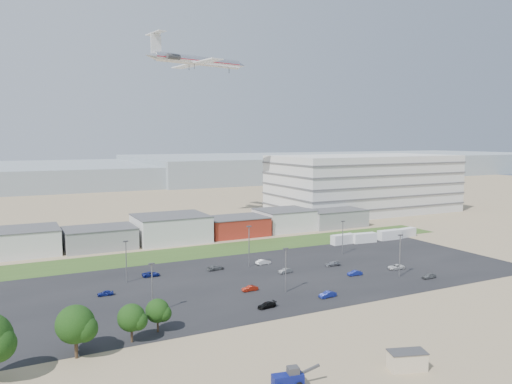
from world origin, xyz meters
TOP-DOWN VIEW (x-y plane):
  - ground at (0.00, 0.00)m, footprint 700.00×700.00m
  - parking_lot at (5.00, 20.00)m, footprint 120.00×50.00m
  - grass_strip at (0.00, 52.00)m, footprint 160.00×16.00m
  - hills_backdrop at (40.00, 315.00)m, footprint 700.00×200.00m
  - building_row at (-17.00, 71.00)m, footprint 170.00×20.00m
  - parking_garage at (90.00, 95.00)m, footprint 80.00×40.00m
  - portable_shed at (-3.25, -30.09)m, footprint 5.86×4.24m
  - telehandler at (-20.73, -27.00)m, footprint 6.80×3.31m
  - box_trailer_a at (39.69, 42.30)m, footprint 7.97×2.80m
  - box_trailer_b at (46.91, 41.10)m, footprint 8.07×3.18m
  - box_trailer_c at (57.21, 41.22)m, footprint 8.12×2.62m
  - box_trailer_d at (65.02, 42.02)m, footprint 7.92×3.57m
  - tree_left at (-44.02, -5.42)m, footprint 6.04×6.04m
  - tree_mid at (-43.68, -3.15)m, footprint 5.17×5.17m
  - tree_right at (-35.39, -3.26)m, footprint 4.70×4.70m
  - tree_near at (-30.54, -0.94)m, footprint 4.26×4.26m
  - lightpole_front_l at (-28.97, 8.11)m, footprint 1.12×0.47m
  - lightpole_front_m at (-0.50, 8.30)m, footprint 1.11×0.46m
  - lightpole_front_r at (29.16, 6.44)m, footprint 1.18×0.49m
  - lightpole_back_l at (-28.78, 30.63)m, footprint 1.12×0.46m
  - lightpole_back_m at (1.93, 30.78)m, footprint 1.22×0.51m
  - lightpole_back_r at (31.32, 31.32)m, footprint 1.10×0.46m
  - airliner at (17.86, 108.33)m, footprint 50.40×38.80m
  - parked_car_0 at (33.24, 12.01)m, footprint 4.47×2.44m
  - parked_car_1 at (20.57, 12.02)m, footprint 3.70×1.57m
  - parked_car_2 at (34.25, 2.27)m, footprint 3.62×1.53m
  - parked_car_3 at (-8.71, 1.31)m, footprint 4.02×2.06m
  - parked_car_4 at (-6.90, 12.30)m, footprint 3.51×1.30m
  - parked_car_5 at (-34.82, 22.94)m, footprint 3.31×1.53m
  - parked_car_6 at (-6.90, 31.43)m, footprint 4.49×2.27m
  - parked_car_7 at (6.98, 21.22)m, footprint 3.64×1.67m
  - parked_car_9 at (-22.65, 32.88)m, footprint 4.13×1.94m
  - parked_car_11 at (6.14, 31.05)m, footprint 4.01×1.61m
  - parked_car_12 at (21.08, 21.74)m, footprint 4.02×1.99m
  - parked_car_13 at (5.33, 1.34)m, footprint 3.86×1.56m

SIDE VIEW (x-z plane):
  - ground at x=0.00m, z-range 0.00..0.00m
  - parking_lot at x=5.00m, z-range 0.00..0.01m
  - grass_strip at x=0.00m, z-range 0.00..0.02m
  - parked_car_5 at x=-34.82m, z-range 0.00..1.10m
  - parked_car_3 at x=-8.71m, z-range 0.00..1.12m
  - parked_car_12 at x=21.08m, z-range 0.00..1.12m
  - parked_car_9 at x=-22.65m, z-range 0.00..1.14m
  - parked_car_4 at x=-6.90m, z-range 0.00..1.15m
  - parked_car_7 at x=6.98m, z-range 0.00..1.16m
  - parked_car_0 at x=33.24m, z-range 0.00..1.19m
  - parked_car_1 at x=20.57m, z-range 0.00..1.19m
  - parked_car_2 at x=34.25m, z-range 0.00..1.22m
  - parked_car_13 at x=5.33m, z-range 0.00..1.25m
  - parked_car_6 at x=-6.90m, z-range 0.00..1.25m
  - parked_car_11 at x=6.14m, z-range 0.00..1.30m
  - portable_shed at x=-3.25m, z-range 0.00..2.65m
  - telehandler at x=-20.73m, z-range 0.00..2.72m
  - box_trailer_d at x=65.02m, z-range 0.00..2.87m
  - box_trailer_a at x=39.69m, z-range 0.00..2.95m
  - box_trailer_b at x=46.91m, z-range 0.00..2.95m
  - box_trailer_c at x=57.21m, z-range 0.00..3.04m
  - tree_near at x=-30.54m, z-range 0.00..6.40m
  - tree_right at x=-35.39m, z-range 0.00..7.05m
  - tree_mid at x=-43.68m, z-range 0.00..7.76m
  - building_row at x=-17.00m, z-range 0.00..8.00m
  - hills_backdrop at x=40.00m, z-range 0.00..9.00m
  - tree_left at x=-44.02m, z-range 0.00..9.05m
  - lightpole_back_r at x=31.32m, z-range 0.00..9.38m
  - lightpole_front_m at x=-0.50m, z-range 0.00..9.42m
  - lightpole_back_l at x=-28.78m, z-range 0.00..9.48m
  - lightpole_front_l at x=-28.97m, z-range 0.00..9.49m
  - lightpole_front_r at x=29.16m, z-range 0.00..10.01m
  - lightpole_back_m at x=1.93m, z-range 0.00..10.39m
  - parking_garage at x=90.00m, z-range 0.00..25.00m
  - airliner at x=17.86m, z-range 55.99..69.43m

